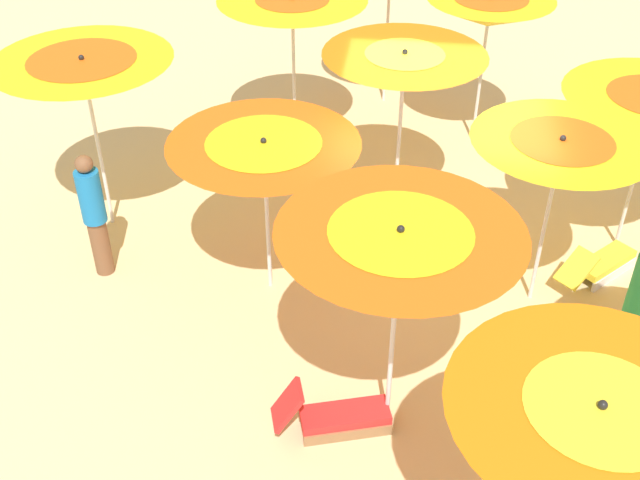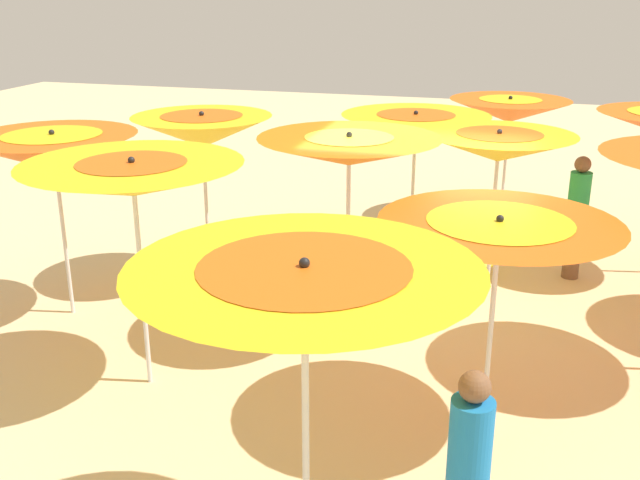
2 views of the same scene
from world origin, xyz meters
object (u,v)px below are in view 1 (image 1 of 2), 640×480
at_px(beach_umbrella_2, 489,12).
at_px(beach_umbrella_11, 84,73).
at_px(beachgoer_0, 639,305).
at_px(beachgoer_1, 94,213).
at_px(lounger_2, 335,415).
at_px(beach_umbrella_9, 400,246).
at_px(beach_umbrella_6, 404,66).
at_px(beach_umbrella_8, 597,424).
at_px(beach_umbrella_10, 264,155).
at_px(beach_umbrella_5, 560,154).
at_px(beach_umbrella_7, 292,10).
at_px(lounger_0, 600,264).

xyz_separation_m(beach_umbrella_2, beach_umbrella_11, (3.04, -5.14, 0.09)).
xyz_separation_m(beachgoer_0, beachgoer_1, (-0.95, -6.37, -0.05)).
relative_size(lounger_2, beachgoer_0, 0.70).
distance_m(beach_umbrella_9, beachgoer_1, 4.53).
height_order(beach_umbrella_6, beachgoer_1, beach_umbrella_6).
height_order(beach_umbrella_8, beach_umbrella_10, beach_umbrella_8).
height_order(beach_umbrella_11, lounger_2, beach_umbrella_11).
bearing_deg(beach_umbrella_5, beach_umbrella_11, -98.84).
height_order(beach_umbrella_6, beach_umbrella_11, same).
bearing_deg(beach_umbrella_7, beach_umbrella_10, 3.69).
distance_m(beach_umbrella_10, lounger_2, 3.00).
bearing_deg(beach_umbrella_9, beach_umbrella_2, 170.28).
xyz_separation_m(beach_umbrella_7, lounger_2, (5.77, 1.31, -2.07)).
height_order(beach_umbrella_2, beach_umbrella_5, beach_umbrella_2).
bearing_deg(beach_umbrella_6, beachgoer_1, -64.40).
distance_m(beach_umbrella_5, lounger_2, 3.74).
height_order(beach_umbrella_7, lounger_0, beach_umbrella_7).
distance_m(beach_umbrella_11, beachgoer_1, 1.77).
xyz_separation_m(beach_umbrella_5, beach_umbrella_10, (0.19, -3.28, -0.14)).
bearing_deg(beach_umbrella_11, beachgoer_1, 14.75).
distance_m(beach_umbrella_10, beachgoer_1, 2.42).
height_order(beach_umbrella_5, lounger_2, beach_umbrella_5).
bearing_deg(beach_umbrella_11, beachgoer_0, 73.04).
bearing_deg(lounger_2, beach_umbrella_2, 58.80).
xyz_separation_m(beach_umbrella_5, beach_umbrella_6, (-1.58, -1.79, 0.24)).
height_order(beach_umbrella_6, beach_umbrella_10, beach_umbrella_6).
height_order(beach_umbrella_8, beach_umbrella_9, beach_umbrella_9).
relative_size(beach_umbrella_6, beachgoer_1, 1.45).
distance_m(beach_umbrella_11, beachgoer_0, 7.08).
relative_size(beach_umbrella_8, beachgoer_0, 1.35).
bearing_deg(lounger_2, beach_umbrella_7, 85.62).
relative_size(beach_umbrella_7, beachgoer_1, 1.44).
relative_size(beach_umbrella_10, beachgoer_0, 1.22).
xyz_separation_m(beach_umbrella_9, lounger_0, (-2.74, 2.57, -2.09)).
xyz_separation_m(beach_umbrella_6, beach_umbrella_7, (-1.78, -1.71, -0.02)).
bearing_deg(beach_umbrella_6, beach_umbrella_10, -39.98).
xyz_separation_m(beach_umbrella_8, beachgoer_0, (-2.84, 1.11, -1.26)).
xyz_separation_m(beach_umbrella_5, beach_umbrella_9, (2.20, -1.67, 0.23)).
bearing_deg(beachgoer_0, beach_umbrella_8, 151.64).
bearing_deg(beach_umbrella_10, lounger_0, 99.81).
bearing_deg(beachgoer_1, beach_umbrella_7, 74.38).
bearing_deg(lounger_0, beachgoer_1, 141.02).
height_order(beach_umbrella_11, beachgoer_0, beach_umbrella_11).
bearing_deg(beach_umbrella_11, beach_umbrella_10, 66.33).
bearing_deg(beachgoer_1, lounger_0, 19.76).
height_order(beach_umbrella_8, lounger_0, beach_umbrella_8).
xyz_separation_m(beach_umbrella_5, beachgoer_1, (0.18, -5.47, -1.16)).
bearing_deg(beach_umbrella_8, lounger_0, 166.09).
relative_size(lounger_0, beachgoer_1, 0.68).
distance_m(beach_umbrella_6, beach_umbrella_10, 2.34).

